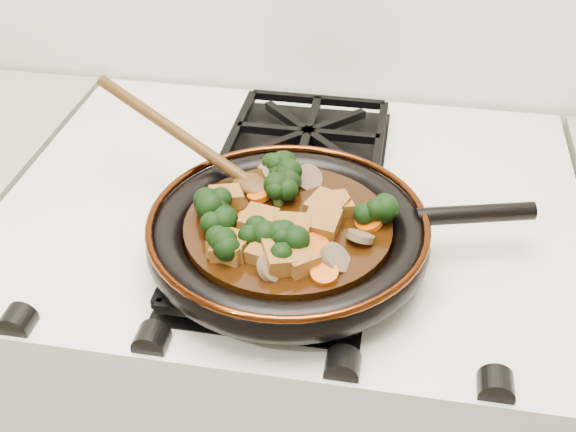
# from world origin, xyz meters

# --- Properties ---
(stove) EXTENTS (0.76, 0.60, 0.90)m
(stove) POSITION_xyz_m (0.00, 1.69, 0.45)
(stove) COLOR silver
(stove) RESTS_ON ground
(burner_grate_front) EXTENTS (0.23, 0.23, 0.03)m
(burner_grate_front) POSITION_xyz_m (0.00, 1.55, 0.91)
(burner_grate_front) COLOR black
(burner_grate_front) RESTS_ON stove
(burner_grate_back) EXTENTS (0.23, 0.23, 0.03)m
(burner_grate_back) POSITION_xyz_m (0.00, 1.83, 0.91)
(burner_grate_back) COLOR black
(burner_grate_back) RESTS_ON stove
(skillet) EXTENTS (0.45, 0.33, 0.05)m
(skillet) POSITION_xyz_m (0.02, 1.56, 0.94)
(skillet) COLOR black
(skillet) RESTS_ON burner_grate_front
(braising_sauce) EXTENTS (0.24, 0.24, 0.02)m
(braising_sauce) POSITION_xyz_m (0.02, 1.56, 0.95)
(braising_sauce) COLOR black
(braising_sauce) RESTS_ON skillet
(tofu_cube_0) EXTENTS (0.05, 0.05, 0.02)m
(tofu_cube_0) POSITION_xyz_m (0.04, 1.49, 0.97)
(tofu_cube_0) COLOR brown
(tofu_cube_0) RESTS_ON braising_sauce
(tofu_cube_1) EXTENTS (0.05, 0.04, 0.02)m
(tofu_cube_1) POSITION_xyz_m (-0.01, 1.66, 0.97)
(tofu_cube_1) COLOR brown
(tofu_cube_1) RESTS_ON braising_sauce
(tofu_cube_2) EXTENTS (0.05, 0.05, 0.03)m
(tofu_cube_2) POSITION_xyz_m (-0.06, 1.59, 0.97)
(tofu_cube_2) COLOR brown
(tofu_cube_2) RESTS_ON braising_sauce
(tofu_cube_3) EXTENTS (0.04, 0.04, 0.02)m
(tofu_cube_3) POSITION_xyz_m (0.00, 1.50, 0.97)
(tofu_cube_3) COLOR brown
(tofu_cube_3) RESTS_ON braising_sauce
(tofu_cube_4) EXTENTS (0.06, 0.06, 0.03)m
(tofu_cube_4) POSITION_xyz_m (0.03, 1.49, 0.97)
(tofu_cube_4) COLOR brown
(tofu_cube_4) RESTS_ON braising_sauce
(tofu_cube_5) EXTENTS (0.04, 0.05, 0.02)m
(tofu_cube_5) POSITION_xyz_m (-0.01, 1.55, 0.97)
(tofu_cube_5) COLOR brown
(tofu_cube_5) RESTS_ON braising_sauce
(tofu_cube_6) EXTENTS (0.04, 0.05, 0.03)m
(tofu_cube_6) POSITION_xyz_m (0.06, 1.56, 0.97)
(tofu_cube_6) COLOR brown
(tofu_cube_6) RESTS_ON braising_sauce
(tofu_cube_7) EXTENTS (0.05, 0.05, 0.03)m
(tofu_cube_7) POSITION_xyz_m (-0.04, 1.50, 0.97)
(tofu_cube_7) COLOR brown
(tofu_cube_7) RESTS_ON braising_sauce
(tofu_cube_8) EXTENTS (0.05, 0.04, 0.03)m
(tofu_cube_8) POSITION_xyz_m (0.02, 1.54, 0.97)
(tofu_cube_8) COLOR brown
(tofu_cube_8) RESTS_ON braising_sauce
(tofu_cube_9) EXTENTS (0.05, 0.05, 0.02)m
(tofu_cube_9) POSITION_xyz_m (0.07, 1.60, 0.97)
(tofu_cube_9) COLOR brown
(tofu_cube_9) RESTS_ON braising_sauce
(tofu_cube_10) EXTENTS (0.05, 0.05, 0.03)m
(tofu_cube_10) POSITION_xyz_m (0.06, 1.59, 0.97)
(tofu_cube_10) COLOR brown
(tofu_cube_10) RESTS_ON braising_sauce
(tofu_cube_11) EXTENTS (0.04, 0.04, 0.03)m
(tofu_cube_11) POSITION_xyz_m (-0.04, 1.50, 0.97)
(tofu_cube_11) COLOR brown
(tofu_cube_11) RESTS_ON braising_sauce
(broccoli_floret_0) EXTENTS (0.08, 0.09, 0.07)m
(broccoli_floret_0) POSITION_xyz_m (-0.04, 1.49, 0.97)
(broccoli_floret_0) COLOR black
(broccoli_floret_0) RESTS_ON braising_sauce
(broccoli_floret_1) EXTENTS (0.08, 0.08, 0.06)m
(broccoli_floret_1) POSITION_xyz_m (-0.06, 1.54, 0.97)
(broccoli_floret_1) COLOR black
(broccoli_floret_1) RESTS_ON braising_sauce
(broccoli_floret_2) EXTENTS (0.08, 0.08, 0.07)m
(broccoli_floret_2) POSITION_xyz_m (-0.00, 1.60, 0.97)
(broccoli_floret_2) COLOR black
(broccoli_floret_2) RESTS_ON braising_sauce
(broccoli_floret_3) EXTENTS (0.07, 0.06, 0.06)m
(broccoli_floret_3) POSITION_xyz_m (-0.00, 1.52, 0.97)
(broccoli_floret_3) COLOR black
(broccoli_floret_3) RESTS_ON braising_sauce
(broccoli_floret_4) EXTENTS (0.06, 0.07, 0.05)m
(broccoli_floret_4) POSITION_xyz_m (-0.07, 1.56, 0.97)
(broccoli_floret_4) COLOR black
(broccoli_floret_4) RESTS_ON braising_sauce
(broccoli_floret_5) EXTENTS (0.08, 0.09, 0.08)m
(broccoli_floret_5) POSITION_xyz_m (0.11, 1.59, 0.97)
(broccoli_floret_5) COLOR black
(broccoli_floret_5) RESTS_ON braising_sauce
(broccoli_floret_6) EXTENTS (0.08, 0.08, 0.07)m
(broccoli_floret_6) POSITION_xyz_m (0.03, 1.50, 0.97)
(broccoli_floret_6) COLOR black
(broccoli_floret_6) RESTS_ON braising_sauce
(broccoli_floret_7) EXTENTS (0.06, 0.07, 0.07)m
(broccoli_floret_7) POSITION_xyz_m (0.03, 1.52, 0.97)
(broccoli_floret_7) COLOR black
(broccoli_floret_7) RESTS_ON braising_sauce
(broccoli_floret_8) EXTENTS (0.09, 0.08, 0.08)m
(broccoli_floret_8) POSITION_xyz_m (0.00, 1.63, 0.97)
(broccoli_floret_8) COLOR black
(broccoli_floret_8) RESTS_ON braising_sauce
(broccoli_floret_9) EXTENTS (0.09, 0.09, 0.07)m
(broccoli_floret_9) POSITION_xyz_m (-0.01, 1.65, 0.97)
(broccoli_floret_9) COLOR black
(broccoli_floret_9) RESTS_ON braising_sauce
(carrot_coin_0) EXTENTS (0.03, 0.03, 0.02)m
(carrot_coin_0) POSITION_xyz_m (-0.03, 1.55, 0.96)
(carrot_coin_0) COLOR #C84705
(carrot_coin_0) RESTS_ON braising_sauce
(carrot_coin_1) EXTENTS (0.03, 0.03, 0.01)m
(carrot_coin_1) POSITION_xyz_m (-0.03, 1.61, 0.96)
(carrot_coin_1) COLOR #C84705
(carrot_coin_1) RESTS_ON braising_sauce
(carrot_coin_2) EXTENTS (0.03, 0.03, 0.01)m
(carrot_coin_2) POSITION_xyz_m (0.07, 1.48, 0.96)
(carrot_coin_2) COLOR #C84705
(carrot_coin_2) RESTS_ON braising_sauce
(carrot_coin_3) EXTENTS (0.03, 0.03, 0.02)m
(carrot_coin_3) POSITION_xyz_m (-0.03, 1.64, 0.96)
(carrot_coin_3) COLOR #C84705
(carrot_coin_3) RESTS_ON braising_sauce
(carrot_coin_4) EXTENTS (0.03, 0.03, 0.02)m
(carrot_coin_4) POSITION_xyz_m (0.11, 1.58, 0.96)
(carrot_coin_4) COLOR #C84705
(carrot_coin_4) RESTS_ON braising_sauce
(carrot_coin_5) EXTENTS (0.03, 0.03, 0.02)m
(carrot_coin_5) POSITION_xyz_m (0.05, 1.53, 0.96)
(carrot_coin_5) COLOR #C84705
(carrot_coin_5) RESTS_ON braising_sauce
(mushroom_slice_0) EXTENTS (0.04, 0.04, 0.03)m
(mushroom_slice_0) POSITION_xyz_m (0.02, 1.48, 0.97)
(mushroom_slice_0) COLOR brown
(mushroom_slice_0) RESTS_ON braising_sauce
(mushroom_slice_1) EXTENTS (0.03, 0.04, 0.03)m
(mushroom_slice_1) POSITION_xyz_m (-0.01, 1.64, 0.97)
(mushroom_slice_1) COLOR brown
(mushroom_slice_1) RESTS_ON braising_sauce
(mushroom_slice_2) EXTENTS (0.05, 0.05, 0.03)m
(mushroom_slice_2) POSITION_xyz_m (0.03, 1.65, 0.97)
(mushroom_slice_2) COLOR brown
(mushroom_slice_2) RESTS_ON braising_sauce
(mushroom_slice_3) EXTENTS (0.04, 0.04, 0.03)m
(mushroom_slice_3) POSITION_xyz_m (0.08, 1.50, 0.97)
(mushroom_slice_3) COLOR brown
(mushroom_slice_3) RESTS_ON braising_sauce
(mushroom_slice_4) EXTENTS (0.04, 0.04, 0.02)m
(mushroom_slice_4) POSITION_xyz_m (0.10, 1.55, 0.97)
(mushroom_slice_4) COLOR brown
(mushroom_slice_4) RESTS_ON braising_sauce
(wooden_spoon) EXTENTS (0.16, 0.09, 0.25)m
(wooden_spoon) POSITION_xyz_m (-0.10, 1.66, 0.98)
(wooden_spoon) COLOR #43290E
(wooden_spoon) RESTS_ON braising_sauce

